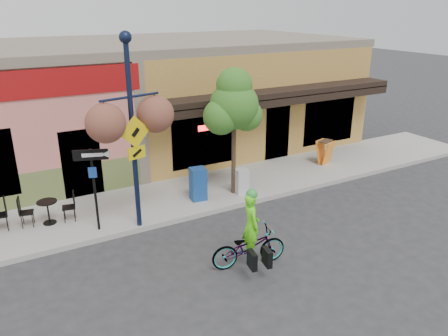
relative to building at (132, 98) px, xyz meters
name	(u,v)px	position (x,y,z in m)	size (l,w,h in m)	color
ground	(220,222)	(0.00, -7.50, -2.25)	(90.00, 90.00, 0.00)	#2D2D30
sidewalk	(190,194)	(0.00, -5.50, -2.17)	(24.00, 3.00, 0.15)	#9E9B93
curb	(211,212)	(0.00, -6.95, -2.17)	(24.00, 0.12, 0.15)	#A8A59E
building	(132,98)	(0.00, 0.00, 0.00)	(18.20, 8.20, 4.50)	#D7756A
bicycle	(249,247)	(-0.45, -9.77, -1.77)	(0.63, 1.81, 0.95)	maroon
cyclist_rider	(251,235)	(-0.40, -9.77, -1.45)	(0.58, 0.38, 1.59)	#5FF419
lamp_post	(133,135)	(-2.15, -6.85, 0.46)	(1.63, 0.65, 5.12)	#101934
one_way_sign	(95,190)	(-3.18, -6.56, -0.96)	(0.87, 0.19, 2.28)	black
cafe_set_right	(48,209)	(-4.29, -5.54, -1.67)	(1.44, 0.72, 0.86)	black
newspaper_box_blue	(198,184)	(0.00, -6.12, -1.59)	(0.46, 0.41, 1.03)	navy
newspaper_box_grey	(242,181)	(1.41, -6.37, -1.69)	(0.39, 0.35, 0.83)	silver
street_tree	(234,132)	(1.21, -6.20, -0.08)	(1.57, 1.57, 4.03)	#3D7A26
sandwich_board	(329,153)	(5.66, -5.67, -1.64)	(0.55, 0.40, 0.92)	orange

